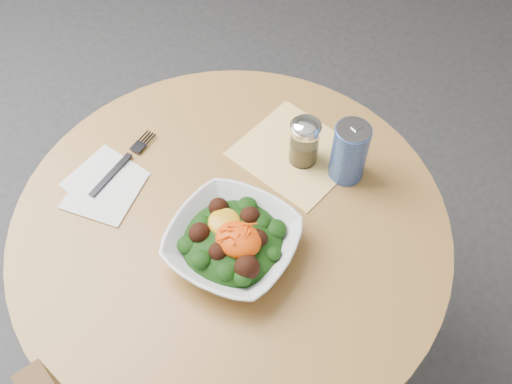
% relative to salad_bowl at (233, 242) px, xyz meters
% --- Properties ---
extents(ground, '(6.00, 6.00, 0.00)m').
position_rel_salad_bowl_xyz_m(ground, '(-0.04, 0.05, -0.78)').
color(ground, '#2D2D2F').
rests_on(ground, ground).
extents(table, '(0.90, 0.90, 0.75)m').
position_rel_salad_bowl_xyz_m(table, '(-0.04, 0.05, -0.23)').
color(table, black).
rests_on(table, ground).
extents(cloth_napkin, '(0.28, 0.26, 0.00)m').
position_rel_salad_bowl_xyz_m(cloth_napkin, '(-0.01, 0.28, -0.03)').
color(cloth_napkin, '#FFAA0D').
rests_on(cloth_napkin, table).
extents(paper_napkins, '(0.18, 0.19, 0.00)m').
position_rel_salad_bowl_xyz_m(paper_napkins, '(-0.32, -0.00, -0.03)').
color(paper_napkins, silver).
rests_on(paper_napkins, table).
extents(salad_bowl, '(0.25, 0.25, 0.09)m').
position_rel_salad_bowl_xyz_m(salad_bowl, '(0.00, 0.00, 0.00)').
color(salad_bowl, silver).
rests_on(salad_bowl, table).
extents(fork, '(0.03, 0.21, 0.00)m').
position_rel_salad_bowl_xyz_m(fork, '(-0.32, 0.07, -0.03)').
color(fork, black).
rests_on(fork, table).
extents(spice_shaker, '(0.07, 0.07, 0.12)m').
position_rel_salad_bowl_xyz_m(spice_shaker, '(0.01, 0.27, 0.03)').
color(spice_shaker, silver).
rests_on(spice_shaker, table).
extents(beverage_can, '(0.08, 0.08, 0.14)m').
position_rel_salad_bowl_xyz_m(beverage_can, '(0.11, 0.29, 0.04)').
color(beverage_can, navy).
rests_on(beverage_can, table).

